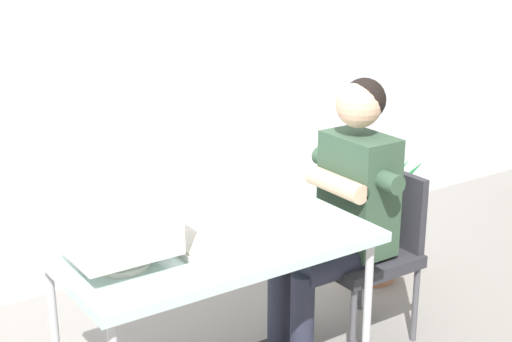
{
  "coord_description": "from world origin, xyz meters",
  "views": [
    {
      "loc": [
        -1.5,
        -2.51,
        2.0
      ],
      "look_at": [
        0.21,
        0.0,
        1.0
      ],
      "focal_mm": 54.54,
      "sensor_mm": 36.0,
      "label": 1
    }
  ],
  "objects_px": {
    "person_seated": "(342,206)",
    "office_chair": "(369,244)",
    "potted_plant": "(371,225)",
    "crt_monitor": "(118,206)",
    "keyboard": "(189,244)",
    "desk": "(213,250)"
  },
  "relations": [
    {
      "from": "crt_monitor",
      "to": "desk",
      "type": "bearing_deg",
      "value": 3.73
    },
    {
      "from": "keyboard",
      "to": "potted_plant",
      "type": "relative_size",
      "value": 0.61
    },
    {
      "from": "office_chair",
      "to": "potted_plant",
      "type": "xyz_separation_m",
      "value": [
        0.43,
        0.45,
        -0.15
      ]
    },
    {
      "from": "desk",
      "to": "keyboard",
      "type": "relative_size",
      "value": 2.73
    },
    {
      "from": "desk",
      "to": "potted_plant",
      "type": "relative_size",
      "value": 1.68
    },
    {
      "from": "person_seated",
      "to": "office_chair",
      "type": "bearing_deg",
      "value": 0.0
    },
    {
      "from": "person_seated",
      "to": "potted_plant",
      "type": "bearing_deg",
      "value": 36.5
    },
    {
      "from": "person_seated",
      "to": "potted_plant",
      "type": "distance_m",
      "value": 0.85
    },
    {
      "from": "keyboard",
      "to": "person_seated",
      "type": "relative_size",
      "value": 0.36
    },
    {
      "from": "person_seated",
      "to": "potted_plant",
      "type": "relative_size",
      "value": 1.69
    },
    {
      "from": "crt_monitor",
      "to": "keyboard",
      "type": "xyz_separation_m",
      "value": [
        0.29,
        0.0,
        -0.23
      ]
    },
    {
      "from": "office_chair",
      "to": "crt_monitor",
      "type": "bearing_deg",
      "value": -176.72
    },
    {
      "from": "potted_plant",
      "to": "crt_monitor",
      "type": "bearing_deg",
      "value": -163.32
    },
    {
      "from": "crt_monitor",
      "to": "keyboard",
      "type": "distance_m",
      "value": 0.37
    },
    {
      "from": "crt_monitor",
      "to": "person_seated",
      "type": "distance_m",
      "value": 1.19
    },
    {
      "from": "crt_monitor",
      "to": "office_chair",
      "type": "distance_m",
      "value": 1.43
    },
    {
      "from": "desk",
      "to": "potted_plant",
      "type": "distance_m",
      "value": 1.48
    },
    {
      "from": "crt_monitor",
      "to": "keyboard",
      "type": "bearing_deg",
      "value": 0.14
    },
    {
      "from": "office_chair",
      "to": "potted_plant",
      "type": "bearing_deg",
      "value": 46.41
    },
    {
      "from": "crt_monitor",
      "to": "keyboard",
      "type": "height_order",
      "value": "crt_monitor"
    },
    {
      "from": "person_seated",
      "to": "potted_plant",
      "type": "xyz_separation_m",
      "value": [
        0.61,
        0.45,
        -0.39
      ]
    },
    {
      "from": "desk",
      "to": "keyboard",
      "type": "xyz_separation_m",
      "value": [
        -0.12,
        -0.03,
        0.07
      ]
    }
  ]
}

